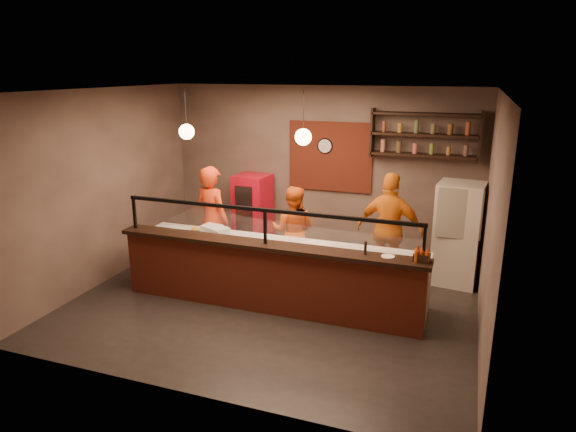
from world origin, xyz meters
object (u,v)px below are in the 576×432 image
at_px(cook_right, 390,230).
at_px(pizza_dough, 315,246).
at_px(condiment_caddy, 422,257).
at_px(cook_mid, 293,231).
at_px(red_cooler, 253,213).
at_px(cook_left, 213,220).
at_px(pepper_mill, 365,248).
at_px(wall_clock, 325,146).
at_px(fridge, 458,234).

bearing_deg(cook_right, pizza_dough, 54.90).
bearing_deg(condiment_caddy, cook_mid, 147.41).
bearing_deg(pizza_dough, cook_mid, 125.61).
distance_m(cook_mid, pizza_dough, 1.16).
height_order(cook_mid, red_cooler, cook_mid).
distance_m(red_cooler, pizza_dough, 2.65).
xyz_separation_m(pizza_dough, condiment_caddy, (1.62, -0.53, 0.21)).
xyz_separation_m(cook_left, pepper_mill, (2.89, -1.08, 0.20)).
relative_size(red_cooler, pizza_dough, 2.87).
relative_size(pizza_dough, condiment_caddy, 2.63).
bearing_deg(wall_clock, cook_right, -38.15).
distance_m(pizza_dough, condiment_caddy, 1.72).
bearing_deg(condiment_caddy, pepper_mill, 179.10).
relative_size(wall_clock, cook_right, 0.16).
bearing_deg(red_cooler, pizza_dough, -39.61).
bearing_deg(fridge, wall_clock, 171.04).
bearing_deg(pizza_dough, cook_left, 164.52).
xyz_separation_m(wall_clock, fridge, (2.50, -0.71, -1.24)).
bearing_deg(pepper_mill, fridge, 60.26).
relative_size(cook_left, condiment_caddy, 9.54).
xyz_separation_m(wall_clock, cook_left, (-1.55, -1.64, -1.15)).
height_order(cook_left, cook_mid, cook_left).
distance_m(red_cooler, condiment_caddy, 4.24).
distance_m(wall_clock, pepper_mill, 3.18).
distance_m(fridge, red_cooler, 3.89).
xyz_separation_m(cook_left, fridge, (4.05, 0.94, -0.09)).
height_order(cook_right, red_cooler, cook_right).
relative_size(condiment_caddy, pepper_mill, 1.10).
bearing_deg(pizza_dough, red_cooler, 134.22).
distance_m(cook_mid, cook_right, 1.65).
bearing_deg(cook_left, pepper_mill, 178.76).
xyz_separation_m(fridge, condiment_caddy, (-0.40, -2.03, 0.25)).
distance_m(cook_left, cook_mid, 1.41).
distance_m(pizza_dough, pepper_mill, 1.04).
distance_m(wall_clock, red_cooler, 1.94).
xyz_separation_m(cook_mid, pizza_dough, (0.67, -0.94, 0.12)).
distance_m(wall_clock, condiment_caddy, 3.58).
xyz_separation_m(cook_left, cook_mid, (1.35, 0.38, -0.16)).
height_order(fridge, pepper_mill, fridge).
relative_size(fridge, red_cooler, 1.14).
relative_size(red_cooler, condiment_caddy, 7.55).
bearing_deg(cook_left, pizza_dough, -176.31).
bearing_deg(red_cooler, cook_right, -10.19).
distance_m(red_cooler, pepper_mill, 3.65).
relative_size(cook_right, condiment_caddy, 9.47).
bearing_deg(wall_clock, condiment_caddy, -52.47).
height_order(cook_left, pepper_mill, cook_left).
height_order(cook_mid, cook_right, cook_right).
distance_m(cook_mid, fridge, 2.75).
height_order(cook_right, pepper_mill, cook_right).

